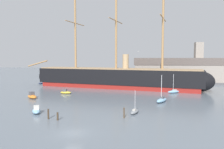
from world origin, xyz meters
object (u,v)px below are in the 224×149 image
at_px(motorboat_foreground_left, 36,110).
at_px(sailboat_foreground_right, 135,112).
at_px(seagull_in_flight, 138,51).
at_px(motorboat_alongside_bow, 66,92).
at_px(mooring_piling_right_pair, 48,114).
at_px(dinghy_far_left, 41,83).
at_px(sailboat_alongside_stern, 174,91).
at_px(mooring_piling_nearest, 124,113).
at_px(tall_ship, 116,78).
at_px(mooring_piling_left_pair, 58,116).
at_px(motorboat_mid_left, 32,96).
at_px(sailboat_mid_right, 162,100).
at_px(dockside_warehouse_right, 187,70).

height_order(motorboat_foreground_left, sailboat_foreground_right, sailboat_foreground_right).
xyz_separation_m(motorboat_foreground_left, seagull_in_flight, (19.88, 22.95, 11.93)).
bearing_deg(motorboat_alongside_bow, mooring_piling_right_pair, -78.73).
bearing_deg(motorboat_foreground_left, dinghy_far_left, 112.31).
bearing_deg(sailboat_alongside_stern, motorboat_alongside_bow, -171.81).
relative_size(mooring_piling_nearest, seagull_in_flight, 1.92).
xyz_separation_m(tall_ship, sailboat_alongside_stern, (18.40, -9.79, -3.19)).
bearing_deg(motorboat_foreground_left, sailboat_foreground_right, 5.11).
relative_size(sailboat_foreground_right, seagull_in_flight, 4.57).
xyz_separation_m(motorboat_alongside_bow, mooring_piling_nearest, (18.52, -24.94, 0.46)).
bearing_deg(mooring_piling_left_pair, seagull_in_flight, 62.63).
bearing_deg(sailboat_foreground_right, mooring_piling_left_pair, -155.42).
distance_m(sailboat_foreground_right, dinghy_far_left, 58.86).
bearing_deg(tall_ship, dinghy_far_left, 163.88).
relative_size(motorboat_foreground_left, mooring_piling_right_pair, 2.22).
relative_size(motorboat_alongside_bow, mooring_piling_right_pair, 1.89).
bearing_deg(mooring_piling_left_pair, motorboat_mid_left, 125.49).
xyz_separation_m(motorboat_mid_left, mooring_piling_right_pair, (11.82, -18.60, 0.27)).
height_order(sailboat_mid_right, sailboat_alongside_stern, sailboat_mid_right).
distance_m(sailboat_foreground_right, mooring_piling_left_pair, 14.47).
height_order(mooring_piling_right_pair, seagull_in_flight, seagull_in_flight).
bearing_deg(sailboat_foreground_right, tall_ship, 100.40).
bearing_deg(sailboat_alongside_stern, tall_ship, 151.99).
bearing_deg(motorboat_foreground_left, motorboat_mid_left, 118.07).
xyz_separation_m(motorboat_foreground_left, dinghy_far_left, (-19.12, 46.60, -0.27)).
bearing_deg(mooring_piling_right_pair, sailboat_foreground_right, 19.65).
bearing_deg(mooring_piling_right_pair, mooring_piling_nearest, 7.91).
relative_size(sailboat_alongside_stern, dockside_warehouse_right, 0.12).
relative_size(tall_ship, motorboat_mid_left, 16.38).
distance_m(sailboat_foreground_right, mooring_piling_right_pair, 16.00).
relative_size(sailboat_mid_right, motorboat_alongside_bow, 1.97).
xyz_separation_m(motorboat_foreground_left, sailboat_alongside_stern, (30.75, 27.72, -0.05)).
height_order(tall_ship, motorboat_foreground_left, tall_ship).
xyz_separation_m(mooring_piling_left_pair, seagull_in_flight, (14.12, 27.27, 11.79)).
distance_m(motorboat_alongside_bow, seagull_in_flight, 24.49).
bearing_deg(motorboat_alongside_bow, motorboat_mid_left, -128.43).
relative_size(mooring_piling_nearest, mooring_piling_left_pair, 1.37).
distance_m(motorboat_mid_left, sailboat_alongside_stern, 40.77).
xyz_separation_m(sailboat_alongside_stern, mooring_piling_left_pair, (-24.99, -32.05, 0.20)).
distance_m(sailboat_mid_right, dinghy_far_left, 55.63).
height_order(sailboat_alongside_stern, mooring_piling_left_pair, sailboat_alongside_stern).
bearing_deg(sailboat_foreground_right, seagull_in_flight, 87.40).
bearing_deg(mooring_piling_left_pair, dinghy_far_left, 116.04).
relative_size(dinghy_far_left, dockside_warehouse_right, 0.05).
bearing_deg(tall_ship, seagull_in_flight, -62.64).
bearing_deg(seagull_in_flight, sailboat_foreground_right, -92.60).
bearing_deg(dinghy_far_left, dockside_warehouse_right, 10.11).
xyz_separation_m(motorboat_alongside_bow, sailboat_alongside_stern, (32.22, 4.64, 0.00)).
distance_m(tall_ship, mooring_piling_nearest, 39.74).
relative_size(motorboat_alongside_bow, dinghy_far_left, 1.39).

